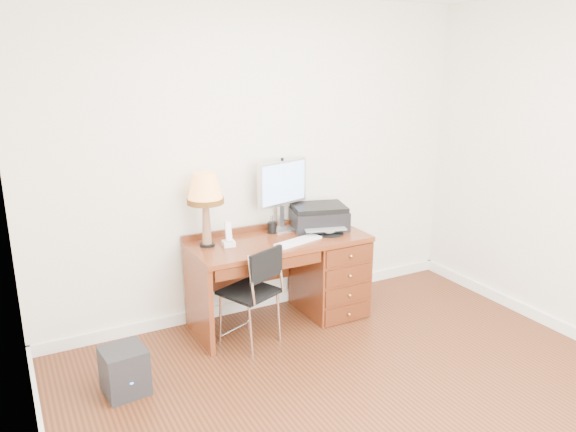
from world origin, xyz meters
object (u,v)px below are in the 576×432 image
printer (319,217)px  equipment_box (125,371)px  desk (312,270)px  leg_lamp (205,193)px  phone (229,239)px  chair (252,287)px  monitor (283,187)px

printer → equipment_box: printer is taller
desk → equipment_box: 1.83m
leg_lamp → phone: (0.15, -0.08, -0.38)m
phone → chair: bearing=-72.4°
monitor → printer: monitor is taller
desk → printer: (0.13, 0.11, 0.44)m
phone → chair: (0.06, -0.32, -0.31)m
desk → equipment_box: (-1.75, -0.47, -0.25)m
printer → desk: bearing=-124.4°
printer → phone: size_ratio=2.76×
monitor → phone: (-0.60, -0.19, -0.33)m
desk → printer: size_ratio=2.70×
leg_lamp → equipment_box: bearing=-145.0°
phone → chair: size_ratio=0.24×
chair → equipment_box: (-1.05, -0.19, -0.34)m
printer → leg_lamp: (-1.05, 0.00, 0.34)m
leg_lamp → phone: 0.42m
monitor → leg_lamp: monitor is taller
equipment_box → phone: bearing=21.2°
monitor → leg_lamp: (-0.75, -0.11, 0.05)m
printer → chair: 0.99m
monitor → chair: size_ratio=0.75×
monitor → desk: bearing=-70.2°
leg_lamp → desk: bearing=-7.0°
phone → monitor: bearing=24.8°
chair → monitor: bearing=20.8°
leg_lamp → phone: leg_lamp is taller
leg_lamp → equipment_box: leg_lamp is taller
chair → desk: bearing=-0.6°
leg_lamp → chair: 0.83m
printer → chair: (-0.83, -0.40, -0.35)m
monitor → printer: 0.43m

